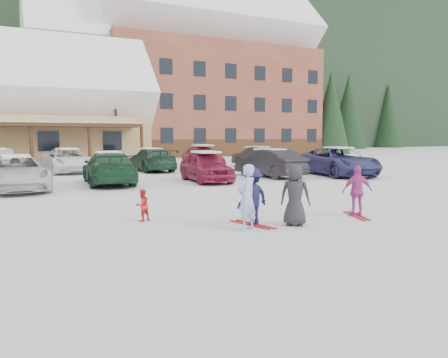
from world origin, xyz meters
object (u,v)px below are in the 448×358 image
lamp_post (116,116)px  parked_car_6 (338,162)px  child_magenta (357,191)px  parked_car_12 (203,157)px  parked_car_3 (109,168)px  parked_car_4 (206,167)px  adult_skier (247,197)px  toddler_red (142,205)px  child_navy (253,197)px  parked_car_10 (67,161)px  alpine_hotel (190,80)px  parked_car_11 (151,160)px  parked_car_2 (16,173)px  parked_car_5 (270,163)px  bystander_dark (295,195)px  parked_car_13 (257,157)px

lamp_post → parked_car_6: lamp_post is taller
child_magenta → parked_car_12: size_ratio=0.30×
parked_car_3 → parked_car_4: bearing=172.8°
adult_skier → parked_car_6: (11.32, 9.91, 0.00)m
lamp_post → parked_car_3: lamp_post is taller
toddler_red → parked_car_12: 17.57m
lamp_post → parked_car_12: 9.30m
child_navy → parked_car_10: bearing=-96.8°
child_navy → parked_car_3: bearing=-96.9°
alpine_hotel → parked_car_11: (-11.36, -21.66, -7.93)m
parked_car_2 → parked_car_12: size_ratio=1.09×
parked_car_3 → parked_car_12: parked_car_12 is taller
parked_car_10 → child_navy: bearing=-89.0°
alpine_hotel → parked_car_5: 30.02m
lamp_post → parked_car_6: 18.04m
parked_car_6 → parked_car_12: parked_car_12 is taller
parked_car_10 → parked_car_12: bearing=-12.4°
toddler_red → parked_car_3: size_ratio=0.16×
toddler_red → parked_car_12: size_ratio=0.18×
toddler_red → parked_car_11: parked_car_11 is taller
parked_car_12 → parked_car_5: bearing=-77.5°
toddler_red → parked_car_5: bearing=-158.4°
adult_skier → parked_car_11: size_ratio=0.32×
alpine_hotel → parked_car_11: alpine_hotel is taller
lamp_post → parked_car_12: (3.84, -7.95, -2.92)m
parked_car_4 → parked_car_12: (3.04, 7.33, 0.07)m
child_magenta → parked_car_2: parked_car_2 is taller
toddler_red → bystander_dark: bystander_dark is taller
parked_car_2 → parked_car_6: parked_car_6 is taller
parked_car_5 → parked_car_11: parked_car_5 is taller
lamp_post → parked_car_6: size_ratio=1.19×
lamp_post → parked_car_11: lamp_post is taller
bystander_dark → parked_car_11: (1.70, 17.39, -0.05)m
parked_car_3 → parked_car_13: (11.74, 6.68, -0.03)m
parked_car_10 → parked_car_4: bearing=-63.4°
bystander_dark → parked_car_13: size_ratio=0.36×
alpine_hotel → bystander_dark: (-13.06, -39.04, -7.88)m
parked_car_11 → bystander_dark: bearing=81.8°
alpine_hotel → parked_car_5: bearing=-103.7°
parked_car_3 → parked_car_4: (4.38, -0.91, -0.01)m
parked_car_10 → lamp_post: bearing=51.6°
alpine_hotel → parked_car_4: size_ratio=7.52×
adult_skier → parked_car_5: (7.50, 10.85, -0.03)m
child_navy → parked_car_6: bearing=-152.7°
child_navy → parked_car_2: 11.28m
parked_car_2 → parked_car_11: parked_car_11 is taller
toddler_red → child_magenta: size_ratio=0.59×
parked_car_5 → parked_car_6: size_ratio=0.81×
parked_car_3 → parked_car_5: 8.36m
alpine_hotel → child_magenta: bearing=-105.6°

